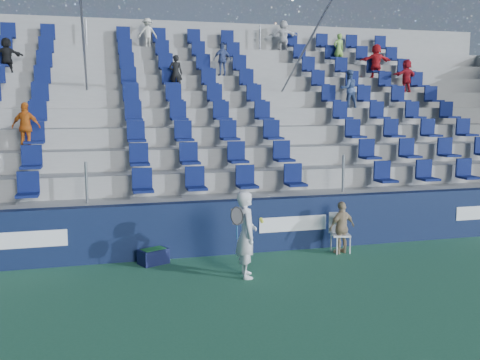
# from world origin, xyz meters

# --- Properties ---
(ground) EXTENTS (70.00, 70.00, 0.00)m
(ground) POSITION_xyz_m (0.00, 0.00, 0.00)
(ground) COLOR #2C6746
(ground) RESTS_ON ground
(sponsor_wall) EXTENTS (24.00, 0.32, 1.20)m
(sponsor_wall) POSITION_xyz_m (0.00, 3.15, 0.60)
(sponsor_wall) COLOR #101B3C
(sponsor_wall) RESTS_ON ground
(grandstand) EXTENTS (24.00, 8.17, 6.63)m
(grandstand) POSITION_xyz_m (0.00, 8.24, 2.14)
(grandstand) COLOR gray
(grandstand) RESTS_ON ground
(tennis_player) EXTENTS (0.69, 0.67, 1.68)m
(tennis_player) POSITION_xyz_m (-0.03, 1.44, 0.84)
(tennis_player) COLOR silver
(tennis_player) RESTS_ON ground
(line_judge_chair) EXTENTS (0.47, 0.48, 0.89)m
(line_judge_chair) POSITION_xyz_m (2.48, 2.64, 0.51)
(line_judge_chair) COLOR white
(line_judge_chair) RESTS_ON ground
(line_judge) EXTENTS (0.74, 0.46, 1.18)m
(line_judge) POSITION_xyz_m (2.48, 2.50, 0.59)
(line_judge) COLOR tan
(line_judge) RESTS_ON ground
(ball_bin) EXTENTS (0.68, 0.58, 0.32)m
(ball_bin) POSITION_xyz_m (-1.69, 2.75, 0.18)
(ball_bin) COLOR #0F1337
(ball_bin) RESTS_ON ground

